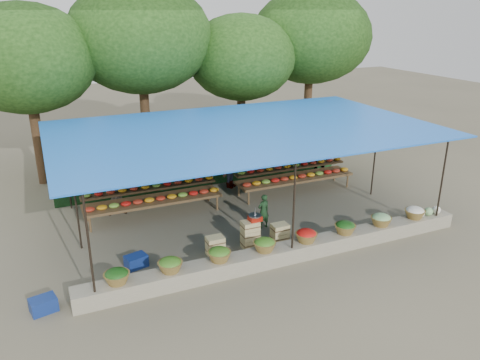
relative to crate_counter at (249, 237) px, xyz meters
name	(u,v)px	position (x,y,z in m)	size (l,w,h in m)	color
ground	(245,218)	(0.66, 1.77, -0.31)	(60.00, 60.00, 0.00)	#635D49
stone_curb	(289,252)	(0.66, -0.98, -0.11)	(10.60, 0.55, 0.40)	gray
stall_canopy	(244,133)	(0.66, 1.85, 2.36)	(10.80, 6.60, 2.82)	black
produce_baskets	(286,240)	(0.56, -0.98, 0.25)	(8.98, 0.58, 0.34)	brown
netting_backdrop	(208,152)	(0.66, 4.92, 0.94)	(10.60, 0.06, 2.50)	#163E1C
tree_row	(192,45)	(1.17, 7.86, 4.39)	(16.51, 5.50, 7.12)	#321C12
fruit_table_left	(153,197)	(-1.83, 3.13, 0.30)	(4.21, 0.95, 0.93)	#533A21
fruit_table_right	(294,175)	(3.17, 3.13, 0.30)	(4.21, 0.95, 0.93)	#533A21
crate_counter	(249,237)	(0.00, 0.00, 0.00)	(2.35, 0.34, 0.77)	tan
weighing_scale	(255,217)	(0.16, 0.00, 0.55)	(0.34, 0.34, 0.36)	#B61C0E
vendor_seated	(263,211)	(0.89, 0.94, 0.21)	(0.38, 0.25, 1.04)	#19371B
customer_left	(118,192)	(-2.78, 3.58, 0.45)	(0.74, 0.58, 1.53)	slate
customer_mid	(232,164)	(1.32, 4.36, 0.58)	(1.14, 0.66, 1.77)	slate
customer_right	(319,153)	(4.79, 4.07, 0.61)	(1.08, 0.45, 1.84)	slate
blue_crate_front	(43,305)	(-5.17, -0.80, -0.15)	(0.53, 0.38, 0.32)	navy
blue_crate_back	(136,261)	(-2.99, 0.23, -0.16)	(0.51, 0.37, 0.31)	navy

